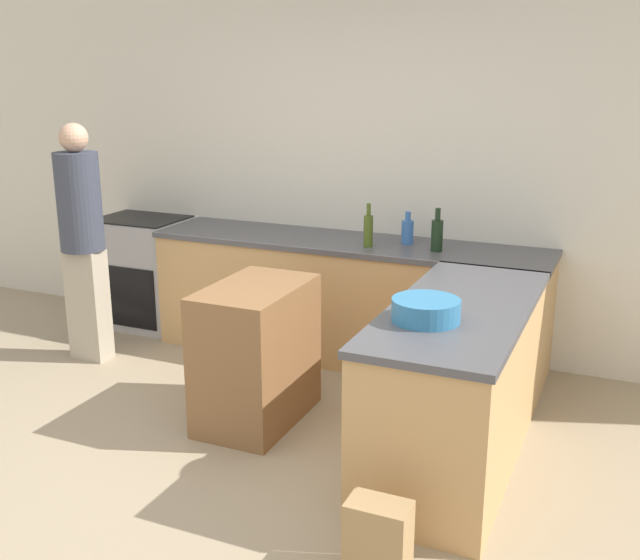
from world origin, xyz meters
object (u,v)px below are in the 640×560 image
water_bottle_blue (407,231)px  paper_bag (378,539)px  mixing_bowl (426,310)px  person_by_range (82,234)px  range_oven (144,271)px  olive_oil_bottle (368,230)px  island_table (256,354)px  wine_bottle_dark (437,234)px

water_bottle_blue → paper_bag: water_bottle_blue is taller
mixing_bowl → person_by_range: person_by_range is taller
paper_bag → range_oven: bearing=141.2°
mixing_bowl → olive_oil_bottle: (-0.80, 1.37, 0.06)m
island_table → paper_bag: size_ratio=2.46×
water_bottle_blue → paper_bag: 2.58m
range_oven → paper_bag: bearing=-38.8°
range_oven → olive_oil_bottle: 2.12m
island_table → paper_bag: bearing=-43.3°
paper_bag → mixing_bowl: bearing=93.5°
olive_oil_bottle → water_bottle_blue: bearing=42.9°
range_oven → island_table: 2.11m
paper_bag → olive_oil_bottle: bearing=111.5°
wine_bottle_dark → olive_oil_bottle: size_ratio=0.96×
range_oven → mixing_bowl: 3.26m
mixing_bowl → wine_bottle_dark: wine_bottle_dark is taller
wine_bottle_dark → island_table: bearing=-124.7°
water_bottle_blue → paper_bag: size_ratio=0.66×
range_oven → person_by_range: 0.97m
mixing_bowl → paper_bag: 1.11m
wine_bottle_dark → paper_bag: (0.38, -2.23, -0.83)m
range_oven → wine_bottle_dark: 2.57m
island_table → mixing_bowl: 1.27m
olive_oil_bottle → paper_bag: size_ratio=0.88×
person_by_range → wine_bottle_dark: bearing=17.1°
wine_bottle_dark → person_by_range: (-2.39, -0.74, -0.06)m
range_oven → paper_bag: size_ratio=2.60×
wine_bottle_dark → olive_oil_bottle: 0.47m
mixing_bowl → wine_bottle_dark: 1.48m
mixing_bowl → wine_bottle_dark: (-0.33, 1.44, 0.06)m
island_table → olive_oil_bottle: 1.25m
olive_oil_bottle → water_bottle_blue: olive_oil_bottle is taller
olive_oil_bottle → wine_bottle_dark: bearing=8.3°
island_table → paper_bag: island_table is taller
island_table → paper_bag: (1.17, -1.10, -0.25)m
range_oven → wine_bottle_dark: size_ratio=3.06×
wine_bottle_dark → water_bottle_blue: (-0.25, 0.14, -0.03)m
mixing_bowl → water_bottle_blue: size_ratio=1.48×
wine_bottle_dark → paper_bag: size_ratio=0.85×
paper_bag → wine_bottle_dark: bearing=99.7°
mixing_bowl → water_bottle_blue: water_bottle_blue is taller
island_table → person_by_range: person_by_range is taller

